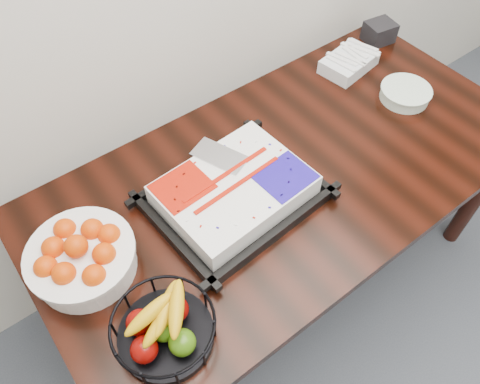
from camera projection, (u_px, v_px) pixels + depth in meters
table at (288, 184)px, 1.68m from camera, size 1.80×0.90×0.75m
cake_tray at (234, 192)px, 1.49m from camera, size 0.54×0.44×0.11m
tangerine_bowl at (80, 254)px, 1.31m from camera, size 0.31×0.31×0.20m
fruit_basket at (164, 328)px, 1.21m from camera, size 0.27×0.27×0.15m
plate_stack at (405, 94)px, 1.82m from camera, size 0.20×0.20×0.05m
fork_bag at (349, 62)px, 1.93m from camera, size 0.25×0.18×0.07m
napkin_box at (379, 32)px, 2.04m from camera, size 0.14×0.12×0.09m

